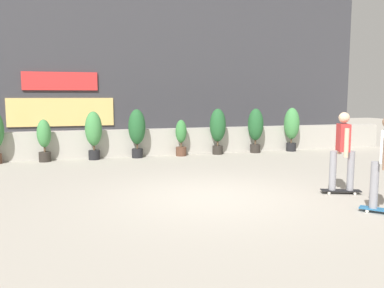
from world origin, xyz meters
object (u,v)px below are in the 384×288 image
at_px(potted_plant_5, 218,128).
at_px(potted_plant_3, 137,129).
at_px(potted_plant_7, 292,126).
at_px(skater_mid_plaza, 343,149).
at_px(potted_plant_2, 94,132).
at_px(potted_plant_6, 256,127).
at_px(potted_plant_1, 44,138).
at_px(potted_plant_4, 181,137).

bearing_deg(potted_plant_5, potted_plant_3, 180.00).
distance_m(potted_plant_3, potted_plant_7, 5.70).
bearing_deg(skater_mid_plaza, potted_plant_7, 68.81).
distance_m(potted_plant_2, potted_plant_6, 5.63).
distance_m(potted_plant_1, potted_plant_7, 8.57).
height_order(potted_plant_2, potted_plant_4, potted_plant_2).
bearing_deg(skater_mid_plaza, potted_plant_4, 107.05).
relative_size(potted_plant_4, skater_mid_plaza, 0.72).
height_order(potted_plant_6, skater_mid_plaza, skater_mid_plaza).
bearing_deg(potted_plant_7, potted_plant_1, 180.00).
xyz_separation_m(potted_plant_1, potted_plant_6, (7.12, -0.00, 0.20)).
relative_size(potted_plant_3, potted_plant_5, 1.00).
xyz_separation_m(potted_plant_1, potted_plant_3, (2.87, -0.00, 0.21)).
bearing_deg(potted_plant_4, potted_plant_1, 180.00).
relative_size(potted_plant_4, potted_plant_6, 0.77).
bearing_deg(potted_plant_1, skater_mid_plaza, -44.22).
bearing_deg(potted_plant_1, potted_plant_7, -0.00).
bearing_deg(potted_plant_3, potted_plant_4, 0.00).
xyz_separation_m(potted_plant_1, potted_plant_5, (5.69, -0.00, 0.20)).
bearing_deg(potted_plant_5, potted_plant_7, 0.00).
distance_m(potted_plant_5, potted_plant_6, 1.44).
bearing_deg(potted_plant_7, skater_mid_plaza, -111.19).
bearing_deg(potted_plant_6, potted_plant_2, -180.00).
relative_size(potted_plant_2, skater_mid_plaza, 0.91).
relative_size(potted_plant_5, potted_plant_6, 1.01).
bearing_deg(potted_plant_4, potted_plant_5, -0.00).
height_order(potted_plant_1, potted_plant_5, potted_plant_5).
bearing_deg(potted_plant_3, skater_mid_plaza, -61.03).
height_order(potted_plant_4, potted_plant_7, potted_plant_7).
xyz_separation_m(potted_plant_4, potted_plant_6, (2.75, -0.00, 0.27)).
bearing_deg(potted_plant_2, potted_plant_3, 0.00).
xyz_separation_m(potted_plant_4, potted_plant_7, (4.20, -0.00, 0.28)).
relative_size(potted_plant_7, skater_mid_plaza, 0.94).
relative_size(potted_plant_3, potted_plant_6, 1.01).
bearing_deg(skater_mid_plaza, potted_plant_3, 118.97).
xyz_separation_m(potted_plant_2, skater_mid_plaza, (4.74, -6.06, 0.04)).
xyz_separation_m(potted_plant_3, potted_plant_7, (5.70, 0.00, -0.00)).
distance_m(potted_plant_2, potted_plant_3, 1.38).
bearing_deg(potted_plant_1, potted_plant_4, 0.00).
height_order(potted_plant_2, skater_mid_plaza, skater_mid_plaza).
distance_m(potted_plant_1, potted_plant_5, 5.69).
xyz_separation_m(potted_plant_5, potted_plant_6, (1.44, 0.00, -0.01)).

